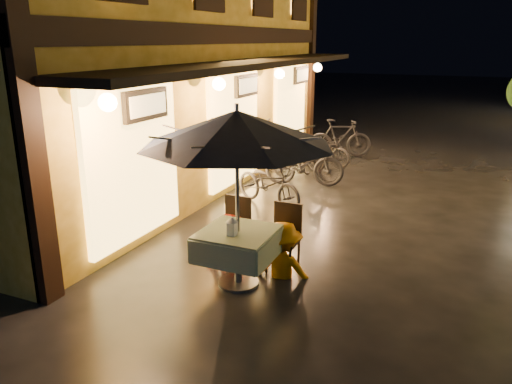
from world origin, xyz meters
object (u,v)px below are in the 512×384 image
at_px(cafe_table, 238,244).
at_px(person_orange, 228,215).
at_px(patio_umbrella, 237,128).
at_px(bicycle_0, 269,184).
at_px(person_yellow, 283,224).
at_px(table_lantern, 232,225).

bearing_deg(cafe_table, person_orange, 127.67).
xyz_separation_m(cafe_table, patio_umbrella, (-0.00, -0.00, 1.56)).
distance_m(person_orange, bicycle_0, 2.82).
xyz_separation_m(person_yellow, bicycle_0, (-1.35, 2.76, -0.30)).
xyz_separation_m(person_orange, person_yellow, (0.85, 0.00, -0.01)).
distance_m(person_yellow, bicycle_0, 3.08).
xyz_separation_m(patio_umbrella, person_yellow, (0.44, 0.53, -1.39)).
relative_size(cafe_table, person_yellow, 0.65).
xyz_separation_m(patio_umbrella, bicycle_0, (-0.90, 3.28, -1.69)).
distance_m(cafe_table, table_lantern, 0.37).
bearing_deg(bicycle_0, person_orange, -145.12).
bearing_deg(bicycle_0, table_lantern, -140.65).
bearing_deg(table_lantern, person_orange, 120.40).
bearing_deg(bicycle_0, patio_umbrella, -139.94).
xyz_separation_m(cafe_table, table_lantern, (0.00, -0.17, 0.33)).
height_order(patio_umbrella, person_orange, patio_umbrella).
bearing_deg(cafe_table, person_yellow, 49.96).
height_order(table_lantern, bicycle_0, table_lantern).
distance_m(table_lantern, person_orange, 0.82).
height_order(person_orange, person_yellow, person_orange).
bearing_deg(table_lantern, cafe_table, 90.00).
bearing_deg(person_orange, patio_umbrella, 118.11).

